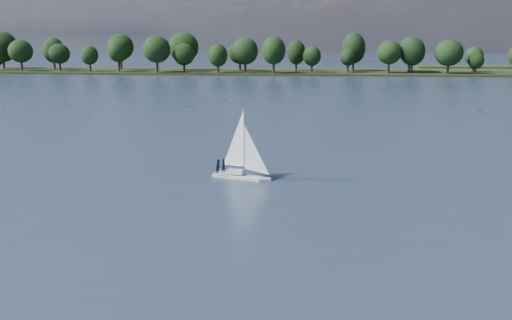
{
  "coord_description": "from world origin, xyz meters",
  "views": [
    {
      "loc": [
        -2.21,
        -29.17,
        16.14
      ],
      "look_at": [
        -7.54,
        31.63,
        2.5
      ],
      "focal_mm": 40.0,
      "sensor_mm": 36.0,
      "label": 1
    }
  ],
  "objects": [
    {
      "name": "ground",
      "position": [
        0.0,
        100.0,
        0.0
      ],
      "size": [
        700.0,
        700.0,
        0.0
      ],
      "primitive_type": "plane",
      "color": "#233342",
      "rests_on": "ground"
    },
    {
      "name": "far_shore",
      "position": [
        0.0,
        212.0,
        0.0
      ],
      "size": [
        660.0,
        40.0,
        1.5
      ],
      "primitive_type": "cube",
      "color": "black",
      "rests_on": "ground"
    },
    {
      "name": "sailboat",
      "position": [
        -9.66,
        33.25,
        2.33
      ],
      "size": [
        6.57,
        3.64,
        8.34
      ],
      "rotation": [
        0.0,
        0.0,
        -0.31
      ],
      "color": "silver",
      "rests_on": "ground"
    },
    {
      "name": "treeline",
      "position": [
        -13.86,
        208.42,
        8.16
      ],
      "size": [
        563.24,
        74.4,
        18.24
      ],
      "color": "black",
      "rests_on": "ground"
    }
  ]
}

